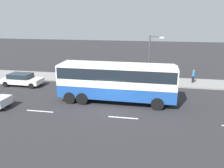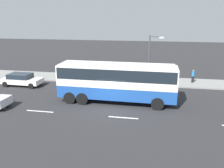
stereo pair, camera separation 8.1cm
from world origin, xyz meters
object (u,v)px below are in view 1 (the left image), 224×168
(street_lamp, at_px, (151,56))
(pedestrian_near_curb, at_px, (193,75))
(car_white_minivan, at_px, (22,79))
(coach_bus, at_px, (117,79))

(street_lamp, bearing_deg, pedestrian_near_curb, 17.64)
(pedestrian_near_curb, bearing_deg, car_white_minivan, -95.92)
(car_white_minivan, relative_size, pedestrian_near_curb, 2.94)
(car_white_minivan, xyz_separation_m, street_lamp, (14.60, 2.83, 2.67))
(coach_bus, height_order, street_lamp, street_lamp)
(coach_bus, height_order, pedestrian_near_curb, coach_bus)
(coach_bus, bearing_deg, car_white_minivan, 164.54)
(street_lamp, bearing_deg, coach_bus, -114.90)
(coach_bus, relative_size, street_lamp, 1.91)
(pedestrian_near_curb, xyz_separation_m, street_lamp, (-5.07, -1.61, 2.39))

